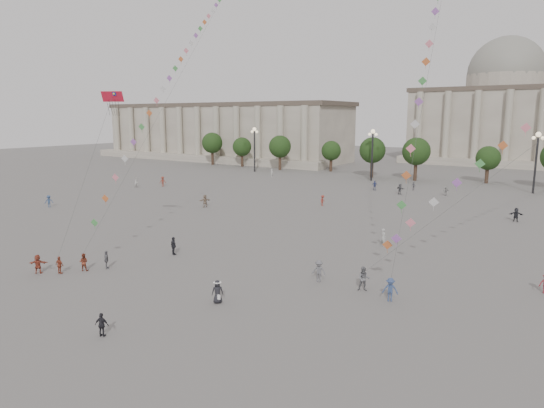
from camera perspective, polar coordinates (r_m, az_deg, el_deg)
The scene contains 31 objects.
ground at distance 36.76m, azimuth -9.14°, elevation -11.06°, with size 360.00×360.00×0.00m, color #5E5B59.
hall_west at distance 154.42m, azimuth -5.96°, elevation 8.45°, with size 84.00×26.22×17.20m.
hall_central at distance 155.90m, azimuth 25.48°, elevation 9.67°, with size 48.30×34.30×35.50m.
tree_row at distance 105.85m, azimuth 20.92°, elevation 5.35°, with size 137.12×5.12×8.00m.
lamp_post_far_west at distance 117.21m, azimuth -2.08°, elevation 7.39°, with size 2.00×0.90×10.65m.
lamp_post_mid_west at distance 102.60m, azimuth 11.74°, elevation 6.77°, with size 2.00×0.90×10.65m.
lamp_post_mid_east at distance 95.46m, azimuth 28.72°, elevation 5.47°, with size 2.00×0.90×10.65m.
person_crowd_0 at distance 90.02m, azimuth 11.98°, elevation 2.15°, with size 1.03×0.43×1.76m, color navy.
person_crowd_1 at distance 95.08m, azimuth -15.65°, elevation 2.44°, with size 0.89×0.70×1.84m, color silver.
person_crowd_2 at distance 95.14m, azimuth -12.73°, elevation 2.60°, with size 1.25×0.72×1.93m, color maroon.
person_crowd_4 at distance 87.21m, azimuth 19.76°, elevation 1.44°, with size 1.43×0.46×1.55m, color #AEADAA.
person_crowd_5 at distance 78.82m, azimuth -24.77°, elevation 0.29°, with size 1.16×0.67×1.80m, color #324971.
person_crowd_6 at distance 39.91m, azimuth 5.53°, elevation -7.85°, with size 1.18×0.68×1.82m, color #5D5D61.
person_crowd_9 at distance 69.27m, azimuth 26.78°, elevation -1.14°, with size 1.66×0.53×1.79m, color #232429.
person_crowd_10 at distance 107.45m, azimuth -0.01°, elevation 3.67°, with size 0.64×0.42×1.76m, color silver.
person_crowd_12 at distance 86.23m, azimuth 14.83°, elevation 1.72°, with size 1.75×0.56×1.88m, color #5A5A5E.
person_crowd_13 at distance 51.60m, azimuth 12.97°, elevation -3.85°, with size 0.68×0.44×1.86m, color #ADADA9.
person_crowd_16 at distance 91.92m, azimuth 16.31°, elevation 2.04°, with size 0.88×0.37×1.50m, color slate.
person_crowd_17 at distance 73.19m, azimuth 5.98°, elevation 0.42°, with size 1.05×0.60×1.62m, color maroon.
person_crowd_20 at distance 72.25m, azimuth -7.90°, elevation 0.35°, with size 1.73×0.55×1.87m, color gray.
tourist_0 at distance 45.51m, azimuth -23.72°, elevation -6.60°, with size 0.90×0.37×1.53m, color brown.
tourist_1 at distance 48.15m, azimuth -11.50°, elevation -4.85°, with size 1.05×0.44×1.79m, color #232328.
tourist_2 at distance 46.37m, azimuth -25.83°, elevation -6.37°, with size 1.54×0.49×1.66m, color #9A3D2A.
tourist_3 at distance 45.45m, azimuth -18.90°, elevation -6.23°, with size 0.95×0.40×1.63m, color slate.
tourist_4 at distance 32.20m, azimuth -19.38°, elevation -13.27°, with size 0.88×0.37×1.51m, color #222127.
kite_flyer_0 at distance 45.56m, azimuth -21.28°, elevation -6.38°, with size 0.76×0.59×1.57m, color brown.
kite_flyer_1 at distance 36.78m, azimuth 13.74°, elevation -9.76°, with size 1.14×0.66×1.76m, color navy.
kite_flyer_2 at distance 38.43m, azimuth 10.75°, elevation -8.64°, with size 0.93×0.72×1.91m, color slate.
hat_person at distance 35.64m, azimuth -6.43°, elevation -10.17°, with size 0.97×0.96×1.70m.
dragon_kite at distance 52.27m, azimuth -18.25°, elevation 11.05°, with size 3.01×5.51×17.07m.
kite_train_west at distance 67.70m, azimuth -10.68°, elevation 15.90°, with size 20.34×43.96×60.19m.
Camera 1 is at (23.55, -24.89, 13.32)m, focal length 32.00 mm.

